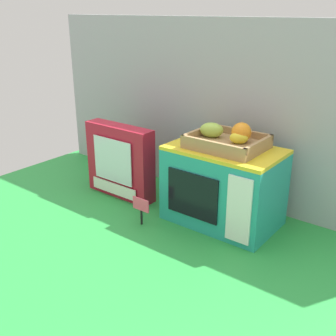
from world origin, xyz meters
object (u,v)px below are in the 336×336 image
Objects in this scene: toy_microwave at (223,186)px; cookie_set_box at (119,162)px; price_sign at (141,207)px; food_groups_crate at (228,140)px.

toy_microwave is 1.24× the size of cookie_set_box.
cookie_set_box is 0.28m from price_sign.
price_sign is at bearing -30.20° from cookie_set_box.
toy_microwave is at bearing -92.48° from food_groups_crate.
toy_microwave is 0.16m from food_groups_crate.
food_groups_crate is 2.41× the size of price_sign.
toy_microwave is at bearing 8.17° from cookie_set_box.
price_sign is (0.23, -0.13, -0.08)m from cookie_set_box.
price_sign is at bearing -136.65° from toy_microwave.
food_groups_crate is 0.38m from price_sign.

